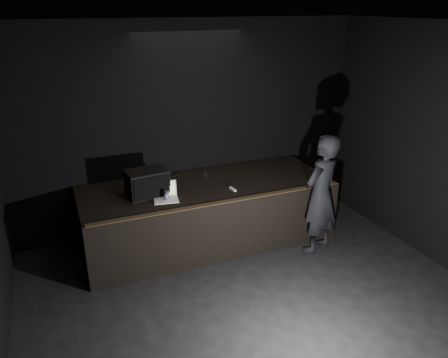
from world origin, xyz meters
name	(u,v)px	position (x,y,z in m)	size (l,w,h in m)	color
ground	(291,350)	(0.00, 0.00, 0.00)	(7.00, 7.00, 0.00)	black
room_walls	(302,188)	(0.00, 0.00, 2.02)	(6.10, 7.10, 3.52)	black
stage_riser	(207,213)	(0.00, 2.73, 0.50)	(4.00, 1.50, 1.00)	black
riser_lip	(224,202)	(0.00, 2.02, 1.01)	(3.92, 0.10, 0.01)	brown
stage_monitor	(147,183)	(-0.96, 2.70, 1.20)	(0.63, 0.49, 0.39)	black
cable	(156,181)	(-0.72, 3.16, 1.01)	(0.02, 0.02, 1.01)	black
laptop	(165,195)	(-0.75, 2.46, 1.06)	(0.40, 0.37, 0.24)	silver
beer_can	(167,196)	(-0.76, 2.38, 1.08)	(0.07, 0.07, 0.16)	silver
plastic_cup	(205,175)	(0.08, 3.02, 1.05)	(0.08, 0.08, 0.10)	white
wii_remote	(233,189)	(0.30, 2.38, 1.02)	(0.04, 0.16, 0.03)	white
person	(321,195)	(1.52, 1.78, 0.96)	(0.70, 0.46, 1.92)	black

